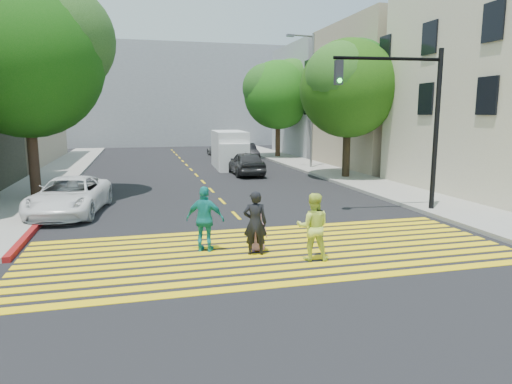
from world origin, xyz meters
name	(u,v)px	position (x,y,z in m)	size (l,w,h in m)	color
ground	(286,266)	(0.00, 0.00, 0.00)	(120.00, 120.00, 0.00)	black
sidewalk_left	(62,171)	(-8.50, 22.00, 0.07)	(3.00, 40.00, 0.15)	gray
sidewalk_right	(341,176)	(8.50, 15.00, 0.07)	(3.00, 60.00, 0.15)	gray
curb_red	(38,224)	(-6.90, 6.00, 0.08)	(0.20, 8.00, 0.16)	maroon
crosswalk	(271,251)	(0.00, 1.28, 0.01)	(13.40, 5.30, 0.01)	yellow
lane_line	(189,167)	(0.00, 22.50, 0.01)	(0.12, 34.40, 0.01)	yellow
building_right_tan	(403,97)	(15.00, 19.00, 5.00)	(10.00, 10.00, 10.00)	tan
building_right_grey	(338,101)	(15.00, 30.00, 5.00)	(10.00, 10.00, 10.00)	gray
backdrop_block	(165,96)	(0.00, 48.00, 6.00)	(30.00, 8.00, 12.00)	gray
tree_left	(27,52)	(-7.89, 11.45, 6.38)	(7.44, 6.93, 9.46)	#3B1C16
tree_right_near	(349,83)	(8.42, 14.19, 5.53)	(7.45, 7.45, 8.18)	black
tree_right_far	(279,91)	(8.41, 27.66, 5.73)	(7.18, 6.80, 8.48)	#4C3419
pedestrian_man	(255,223)	(-0.51, 1.12, 0.88)	(0.64, 0.42, 1.76)	black
pedestrian_woman	(313,227)	(0.84, 0.32, 0.89)	(0.86, 0.67, 1.78)	#D4E94E
pedestrian_child	(257,231)	(-0.37, 1.40, 0.57)	(0.56, 0.37, 1.15)	#C6819D
pedestrian_extra	(205,219)	(-1.77, 1.75, 0.92)	(1.08, 0.45, 1.84)	teal
white_sedan	(70,196)	(-6.10, 7.88, 0.70)	(2.33, 5.05, 1.40)	white
dark_car_near	(246,163)	(3.04, 17.28, 0.75)	(1.77, 4.39, 1.50)	#252527
silver_car	(220,150)	(3.79, 30.68, 0.60)	(1.67, 4.12, 1.19)	gray
dark_car_parked	(245,152)	(4.98, 25.72, 0.72)	(1.53, 4.38, 1.44)	black
white_van	(230,151)	(2.79, 21.19, 1.23)	(2.40, 5.63, 2.60)	silver
traffic_signal	(409,108)	(6.39, 4.83, 4.01)	(4.21, 0.66, 6.19)	black
street_lamp	(310,93)	(7.95, 19.17, 5.22)	(2.06, 0.45, 9.10)	gray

